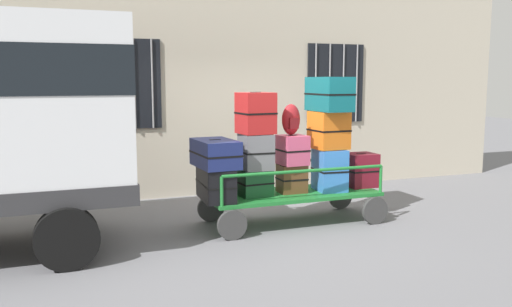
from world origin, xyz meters
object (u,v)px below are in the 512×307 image
suitcase_midright_bottom (330,170)px  suitcase_midright_middle (329,130)px  suitcase_midright_top (329,94)px  suitcase_midleft_top (256,113)px  suitcase_midleft_bottom (255,182)px  backpack (291,120)px  suitcase_center_middle (293,150)px  suitcase_left_middle (215,153)px  suitcase_center_bottom (292,179)px  suitcase_midleft_middle (256,152)px  suitcase_right_bottom (361,170)px  luggage_cart (292,198)px  suitcase_left_bottom (216,183)px

suitcase_midright_bottom → suitcase_midright_middle: size_ratio=1.12×
suitcase_midright_top → suitcase_midleft_top: bearing=-177.9°
suitcase_midleft_bottom → backpack: 1.03m
suitcase_center_middle → suitcase_midright_middle: suitcase_midright_middle is taller
suitcase_left_middle → suitcase_center_bottom: bearing=2.6°
suitcase_center_middle → suitcase_midright_bottom: (0.58, -0.05, -0.32)m
suitcase_midleft_middle → suitcase_right_bottom: size_ratio=0.96×
luggage_cart → suitcase_center_middle: (0.00, 0.01, 0.70)m
suitcase_left_bottom → suitcase_midright_top: suitcase_midright_top is taller
suitcase_left_bottom → suitcase_center_bottom: 1.17m
suitcase_right_bottom → suitcase_midleft_top: bearing=-177.7°
suitcase_left_middle → luggage_cart: bearing=1.3°
suitcase_midright_middle → suitcase_midright_bottom: bearing=-90.0°
suitcase_center_middle → backpack: size_ratio=0.97×
suitcase_midleft_bottom → suitcase_midleft_middle: suitcase_midleft_middle is taller
backpack → suitcase_midright_bottom: bearing=-4.1°
suitcase_right_bottom → suitcase_center_middle: bearing=-178.4°
suitcase_left_middle → suitcase_midright_top: 1.92m
suitcase_midleft_bottom → suitcase_midright_middle: size_ratio=0.86×
suitcase_midleft_bottom → suitcase_midright_top: size_ratio=0.60×
suitcase_center_bottom → suitcase_midright_top: 1.34m
suitcase_left_bottom → suitcase_midleft_top: size_ratio=1.43×
suitcase_left_bottom → suitcase_midright_top: (1.75, 0.05, 1.19)m
suitcase_center_bottom → suitcase_midright_middle: suitcase_midright_middle is taller
suitcase_left_bottom → suitcase_midleft_bottom: 0.59m
suitcase_midleft_top → suitcase_midright_middle: 1.20m
suitcase_midleft_bottom → suitcase_left_middle: bearing=-177.0°
suitcase_midleft_top → suitcase_center_bottom: (0.58, 0.06, -0.96)m
suitcase_midleft_middle → suitcase_midright_middle: bearing=2.5°
suitcase_midleft_bottom → suitcase_left_bottom: bearing=-176.4°
luggage_cart → suitcase_midleft_bottom: bearing=179.6°
suitcase_midright_middle → suitcase_midright_top: size_ratio=0.71×
suitcase_left_bottom → suitcase_midright_top: bearing=1.5°
luggage_cart → suitcase_midleft_middle: bearing=-176.2°
suitcase_center_middle → suitcase_midleft_bottom: bearing=-179.7°
suitcase_midright_middle → suitcase_right_bottom: suitcase_midright_middle is taller
suitcase_midright_top → backpack: bearing=-179.3°
suitcase_left_bottom → suitcase_midleft_top: bearing=0.2°
luggage_cart → suitcase_midright_top: size_ratio=3.31×
suitcase_left_middle → suitcase_midright_middle: bearing=1.2°
suitcase_midleft_middle → suitcase_midright_bottom: (1.17, 0.00, -0.33)m
luggage_cart → suitcase_right_bottom: 1.21m
suitcase_right_bottom → suitcase_midleft_middle: bearing=-177.4°
suitcase_midleft_middle → suitcase_midleft_top: suitcase_midleft_top is taller
suitcase_left_bottom → suitcase_midright_top: 2.12m
luggage_cart → suitcase_midleft_bottom: suitcase_midleft_bottom is taller
suitcase_midleft_bottom → suitcase_midleft_middle: size_ratio=0.95×
suitcase_left_bottom → suitcase_midright_bottom: size_ratio=1.32×
suitcase_midright_bottom → backpack: (-0.61, 0.04, 0.75)m
suitcase_midright_top → suitcase_midleft_middle: bearing=-177.5°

